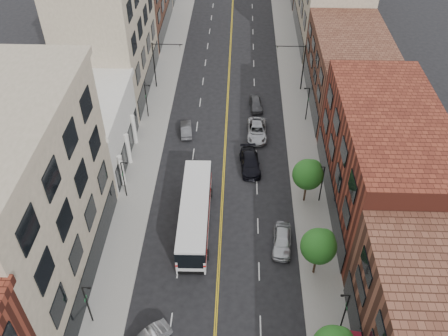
# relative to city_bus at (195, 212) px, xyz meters

# --- Properties ---
(sidewalk_left) EXTENTS (4.00, 110.00, 0.15)m
(sidewalk_left) POSITION_rel_city_bus_xyz_m (-7.27, 15.08, -1.94)
(sidewalk_left) COLOR gray
(sidewalk_left) RESTS_ON ground
(sidewalk_right) EXTENTS (4.00, 110.00, 0.15)m
(sidewalk_right) POSITION_rel_city_bus_xyz_m (12.73, 15.08, -1.94)
(sidewalk_right) COLOR gray
(sidewalk_right) RESTS_ON ground
(bldg_l_tanoffice) EXTENTS (10.00, 22.00, 18.00)m
(bldg_l_tanoffice) POSITION_rel_city_bus_xyz_m (-14.27, -6.92, 6.99)
(bldg_l_tanoffice) COLOR gray
(bldg_l_tanoffice) RESTS_ON ground
(bldg_l_white) EXTENTS (10.00, 14.00, 8.00)m
(bldg_l_white) POSITION_rel_city_bus_xyz_m (-14.27, 11.08, 1.99)
(bldg_l_white) COLOR silver
(bldg_l_white) RESTS_ON ground
(bldg_l_far_a) EXTENTS (10.00, 20.00, 18.00)m
(bldg_l_far_a) POSITION_rel_city_bus_xyz_m (-14.27, 28.08, 6.99)
(bldg_l_far_a) COLOR gray
(bldg_l_far_a) RESTS_ON ground
(bldg_r_mid) EXTENTS (10.00, 22.00, 12.00)m
(bldg_r_mid) POSITION_rel_city_bus_xyz_m (19.73, 4.08, 3.99)
(bldg_r_mid) COLOR #5A2117
(bldg_r_mid) RESTS_ON ground
(bldg_r_far_a) EXTENTS (10.00, 20.00, 10.00)m
(bldg_r_far_a) POSITION_rel_city_bus_xyz_m (19.73, 25.08, 2.99)
(bldg_r_far_a) COLOR brown
(bldg_r_far_a) RESTS_ON ground
(tree_r_2) EXTENTS (3.40, 3.40, 5.59)m
(tree_r_2) POSITION_rel_city_bus_xyz_m (12.12, -5.85, 2.12)
(tree_r_2) COLOR black
(tree_r_2) RESTS_ON sidewalk_right
(tree_r_3) EXTENTS (3.40, 3.40, 5.59)m
(tree_r_3) POSITION_rel_city_bus_xyz_m (12.12, 4.15, 2.12)
(tree_r_3) COLOR black
(tree_r_3) RESTS_ON sidewalk_right
(lamp_l_1) EXTENTS (0.81, 0.55, 5.05)m
(lamp_l_1) POSITION_rel_city_bus_xyz_m (-8.22, -11.92, 0.96)
(lamp_l_1) COLOR black
(lamp_l_1) RESTS_ON sidewalk_left
(lamp_l_2) EXTENTS (0.81, 0.55, 5.05)m
(lamp_l_2) POSITION_rel_city_bus_xyz_m (-8.22, 4.08, 0.96)
(lamp_l_2) COLOR black
(lamp_l_2) RESTS_ON sidewalk_left
(lamp_l_3) EXTENTS (0.81, 0.55, 5.05)m
(lamp_l_3) POSITION_rel_city_bus_xyz_m (-8.22, 20.08, 0.96)
(lamp_l_3) COLOR black
(lamp_l_3) RESTS_ON sidewalk_left
(lamp_r_1) EXTENTS (0.81, 0.55, 5.05)m
(lamp_r_1) POSITION_rel_city_bus_xyz_m (13.68, -11.92, 0.96)
(lamp_r_1) COLOR black
(lamp_r_1) RESTS_ON sidewalk_right
(lamp_r_2) EXTENTS (0.81, 0.55, 5.05)m
(lamp_r_2) POSITION_rel_city_bus_xyz_m (13.68, 4.08, 0.96)
(lamp_r_2) COLOR black
(lamp_r_2) RESTS_ON sidewalk_right
(lamp_r_3) EXTENTS (0.81, 0.55, 5.05)m
(lamp_r_3) POSITION_rel_city_bus_xyz_m (13.68, 20.08, 0.96)
(lamp_r_3) COLOR black
(lamp_r_3) RESTS_ON sidewalk_right
(signal_mast_left) EXTENTS (4.49, 0.18, 7.20)m
(signal_mast_left) POSITION_rel_city_bus_xyz_m (-7.53, 28.08, 2.63)
(signal_mast_left) COLOR black
(signal_mast_left) RESTS_ON sidewalk_left
(signal_mast_right) EXTENTS (4.49, 0.18, 7.20)m
(signal_mast_right) POSITION_rel_city_bus_xyz_m (13.00, 28.08, 2.63)
(signal_mast_right) COLOR black
(signal_mast_right) RESTS_ON sidewalk_right
(city_bus) EXTENTS (3.41, 13.50, 3.46)m
(city_bus) POSITION_rel_city_bus_xyz_m (0.00, 0.00, 0.00)
(city_bus) COLOR silver
(city_bus) RESTS_ON ground
(car_parked_far) EXTENTS (2.39, 4.99, 1.65)m
(car_parked_far) POSITION_rel_city_bus_xyz_m (9.13, -2.59, -1.19)
(car_parked_far) COLOR #B0B4B9
(car_parked_far) RESTS_ON ground
(car_lane_behind) EXTENTS (1.94, 4.23, 1.34)m
(car_lane_behind) POSITION_rel_city_bus_xyz_m (-2.58, 16.48, -1.34)
(car_lane_behind) COLOR #4A4B4F
(car_lane_behind) RESTS_ON ground
(car_lane_a) EXTENTS (2.82, 5.80, 1.63)m
(car_lane_a) POSITION_rel_city_bus_xyz_m (5.91, 9.70, -1.20)
(car_lane_a) COLOR black
(car_lane_a) RESTS_ON ground
(car_lane_b) EXTENTS (2.69, 5.74, 1.59)m
(car_lane_b) POSITION_rel_city_bus_xyz_m (6.88, 16.31, -1.22)
(car_lane_b) COLOR #A7A9AF
(car_lane_b) RESTS_ON ground
(car_lane_c) EXTENTS (2.10, 4.38, 1.44)m
(car_lane_c) POSITION_rel_city_bus_xyz_m (6.85, 22.90, -1.29)
(car_lane_c) COLOR #45464A
(car_lane_c) RESTS_ON ground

